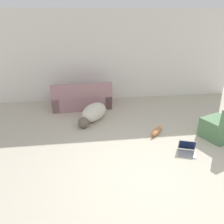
% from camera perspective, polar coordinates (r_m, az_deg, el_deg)
% --- Properties ---
extents(ground_plane, '(20.00, 20.00, 0.00)m').
position_cam_1_polar(ground_plane, '(3.94, 10.63, -16.69)').
color(ground_plane, '#BCB29E').
extents(wall_back, '(7.71, 0.06, 2.76)m').
position_cam_1_polar(wall_back, '(7.11, 1.35, 14.32)').
color(wall_back, silver).
rests_on(wall_back, ground_plane).
extents(couch, '(1.76, 0.99, 0.81)m').
position_cam_1_polar(couch, '(6.67, -7.89, 3.50)').
color(couch, '#A3757A').
rests_on(couch, ground_plane).
extents(dog, '(0.94, 1.22, 0.44)m').
position_cam_1_polar(dog, '(5.75, -4.91, -0.24)').
color(dog, beige).
rests_on(dog, ground_plane).
extents(cat, '(0.44, 0.53, 0.12)m').
position_cam_1_polar(cat, '(5.26, 11.63, -4.88)').
color(cat, '#BC7A47').
rests_on(cat, ground_plane).
extents(laptop_open, '(0.43, 0.41, 0.24)m').
position_cam_1_polar(laptop_open, '(4.72, 19.02, -9.06)').
color(laptop_open, gray).
rests_on(laptop_open, ground_plane).
extents(side_chair, '(0.79, 0.80, 0.81)m').
position_cam_1_polar(side_chair, '(5.41, 26.39, -3.56)').
color(side_chair, '#4C754C').
rests_on(side_chair, ground_plane).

